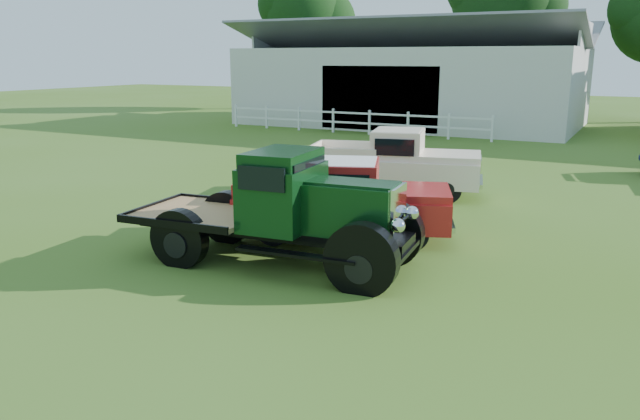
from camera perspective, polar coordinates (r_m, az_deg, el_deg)
The scene contains 8 objects.
ground at distance 10.57m, azimuth -4.04°, elevation -6.79°, with size 120.00×120.00×0.00m, color #3D6114.
shed_left at distance 36.51m, azimuth 8.45°, elevation 12.20°, with size 18.80×10.20×5.60m, color #B4B4B4, non-canonical shape.
fence_rail at distance 31.48m, azimuth 2.86°, elevation 8.09°, with size 14.20×0.16×1.20m, color white, non-canonical shape.
tree_a at distance 47.50m, azimuth -1.50°, elevation 15.63°, with size 6.30×6.30×10.50m, color black, non-canonical shape.
tree_b at distance 43.43m, azimuth 16.19°, elevation 15.95°, with size 6.90×6.90×11.50m, color black, non-canonical shape.
vintage_flatbed at distance 11.35m, azimuth -3.86°, elevation 0.22°, with size 5.32×2.11×2.11m, color black, non-canonical shape.
red_pickup at distance 13.01m, azimuth 2.10°, elevation 1.00°, with size 4.56×1.75×1.66m, color red, non-canonical shape.
white_pickup at distance 17.35m, azimuth 6.79°, elevation 4.31°, with size 4.80×1.86×1.76m, color #F3DDC2, non-canonical shape.
Camera 1 is at (5.27, -8.38, 3.71)m, focal length 35.00 mm.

